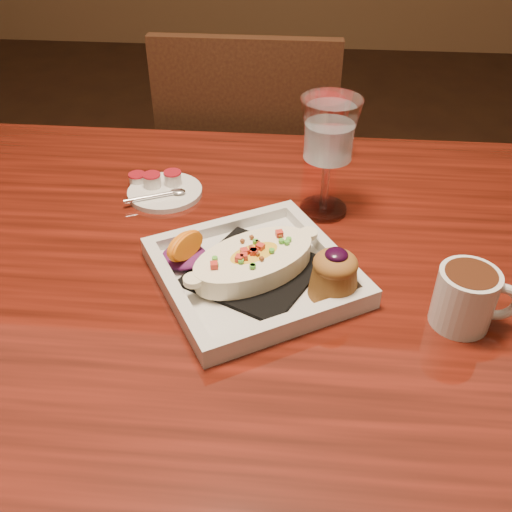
# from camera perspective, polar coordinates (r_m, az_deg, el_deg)

# --- Properties ---
(table) EXTENTS (1.50, 0.90, 0.75)m
(table) POSITION_cam_1_polar(r_m,az_deg,el_deg) (0.91, -4.43, -5.49)
(table) COLOR maroon
(table) RESTS_ON floor
(chair_far) EXTENTS (0.42, 0.42, 0.93)m
(chair_far) POSITION_cam_1_polar(r_m,az_deg,el_deg) (1.50, -0.50, 6.68)
(chair_far) COLOR black
(chair_far) RESTS_ON floor
(plate) EXTENTS (0.35, 0.35, 0.08)m
(plate) POSITION_cam_1_polar(r_m,az_deg,el_deg) (0.80, 0.67, -1.24)
(plate) COLOR silver
(plate) RESTS_ON table
(coffee_mug) EXTENTS (0.11, 0.08, 0.08)m
(coffee_mug) POSITION_cam_1_polar(r_m,az_deg,el_deg) (0.77, 20.38, -3.80)
(coffee_mug) COLOR silver
(coffee_mug) RESTS_ON table
(goblet) EXTENTS (0.09, 0.09, 0.20)m
(goblet) POSITION_cam_1_polar(r_m,az_deg,el_deg) (0.90, 7.32, 11.77)
(goblet) COLOR silver
(goblet) RESTS_ON table
(saucer) EXTENTS (0.13, 0.13, 0.09)m
(saucer) POSITION_cam_1_polar(r_m,az_deg,el_deg) (1.02, -9.24, 6.56)
(saucer) COLOR silver
(saucer) RESTS_ON table
(creamer_loose) EXTENTS (0.03, 0.03, 0.02)m
(creamer_loose) POSITION_cam_1_polar(r_m,az_deg,el_deg) (1.05, -11.76, 7.48)
(creamer_loose) COLOR silver
(creamer_loose) RESTS_ON table
(red_tumbler) EXTENTS (0.07, 0.07, 0.12)m
(red_tumbler) POSITION_cam_1_polar(r_m,az_deg,el_deg) (1.10, 6.70, 12.40)
(red_tumbler) COLOR #B30C0F
(red_tumbler) RESTS_ON table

